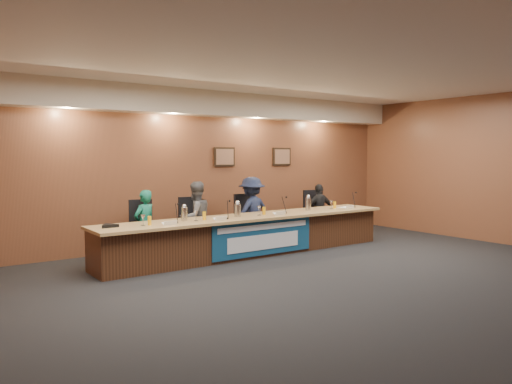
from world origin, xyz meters
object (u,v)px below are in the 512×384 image
at_px(panelist_c, 252,212).
at_px(carafe_mid, 237,210).
at_px(office_chair_c, 249,223).
at_px(carafe_left, 184,214).
at_px(panelist_a, 145,225).
at_px(office_chair_d, 316,216).
at_px(speakerphone, 109,226).
at_px(carafe_right, 308,204).
at_px(panelist_b, 196,218).
at_px(panelist_d, 320,211).
at_px(dais_body, 251,236).
at_px(office_chair_a, 143,233).
at_px(office_chair_b, 193,228).
at_px(banner, 264,238).

xyz_separation_m(panelist_c, carafe_mid, (-0.82, -0.70, 0.15)).
height_order(office_chair_c, carafe_left, carafe_left).
distance_m(panelist_a, panelist_c, 2.35).
relative_size(office_chair_d, carafe_mid, 2.02).
xyz_separation_m(panelist_c, office_chair_c, (0.00, 0.10, -0.24)).
bearing_deg(speakerphone, office_chair_c, 12.94).
bearing_deg(carafe_right, panelist_b, 163.93).
relative_size(panelist_d, office_chair_d, 2.57).
height_order(dais_body, office_chair_d, dais_body).
height_order(panelist_c, office_chair_a, panelist_c).
height_order(office_chair_a, carafe_right, carafe_right).
bearing_deg(panelist_b, speakerphone, 11.23).
bearing_deg(panelist_a, carafe_mid, 134.20).
bearing_deg(panelist_c, panelist_a, -8.72).
distance_m(panelist_b, office_chair_c, 1.34).
relative_size(office_chair_a, office_chair_c, 1.00).
xyz_separation_m(panelist_b, office_chair_b, (0.00, 0.10, -0.21)).
distance_m(panelist_d, speakerphone, 5.16).
relative_size(banner, office_chair_c, 4.58).
xyz_separation_m(panelist_c, office_chair_a, (-2.35, 0.10, -0.24)).
relative_size(banner, carafe_left, 9.34).
bearing_deg(office_chair_a, carafe_mid, -12.51).
bearing_deg(office_chair_a, panelist_b, 9.49).
height_order(office_chair_b, carafe_mid, carafe_mid).
height_order(office_chair_d, carafe_right, carafe_right).
bearing_deg(office_chair_d, carafe_right, -134.67).
relative_size(panelist_c, carafe_left, 6.12).
bearing_deg(office_chair_a, office_chair_c, 15.00).
xyz_separation_m(panelist_a, office_chair_c, (2.35, 0.10, -0.15)).
distance_m(panelist_d, carafe_mid, 2.82).
bearing_deg(panelist_b, panelist_c, 172.68).
distance_m(panelist_a, office_chair_b, 1.05).
height_order(banner, panelist_c, panelist_c).
bearing_deg(office_chair_a, carafe_right, 2.15).
relative_size(panelist_b, carafe_left, 5.90).
bearing_deg(banner, office_chair_c, 67.30).
bearing_deg(dais_body, office_chair_b, 136.79).
distance_m(panelist_c, office_chair_a, 2.36).
xyz_separation_m(office_chair_a, office_chair_c, (2.35, 0.00, 0.00)).
xyz_separation_m(office_chair_b, carafe_mid, (0.50, -0.80, 0.39)).
bearing_deg(panelist_a, carafe_right, 147.48).
bearing_deg(office_chair_c, panelist_a, 177.93).
xyz_separation_m(panelist_c, carafe_left, (-1.88, -0.63, 0.15)).
bearing_deg(office_chair_a, speakerphone, -124.67).
height_order(dais_body, office_chair_a, dais_body).
height_order(office_chair_b, speakerphone, speakerphone).
relative_size(office_chair_a, carafe_mid, 2.02).
height_order(panelist_a, carafe_left, panelist_a).
bearing_deg(speakerphone, carafe_left, 0.24).
bearing_deg(carafe_right, office_chair_c, 141.89).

